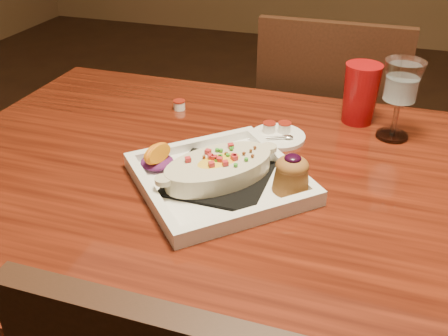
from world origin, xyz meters
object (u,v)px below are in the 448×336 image
(plate, at_px, (225,173))
(red_tumbler, at_px, (360,94))
(chair_far, at_px, (326,147))
(goblet, at_px, (402,86))
(saucer, at_px, (277,135))
(table, at_px, (288,227))

(plate, bearing_deg, red_tumbler, 16.59)
(chair_far, distance_m, red_tumbler, 0.44)
(chair_far, height_order, plate, chair_far)
(chair_far, height_order, goblet, chair_far)
(saucer, xyz_separation_m, red_tumbler, (0.16, 0.14, 0.06))
(saucer, relative_size, red_tumbler, 0.87)
(table, height_order, goblet, goblet)
(plate, relative_size, red_tumbler, 2.90)
(table, relative_size, chair_far, 1.61)
(table, xyz_separation_m, red_tumbler, (0.09, 0.33, 0.17))
(table, bearing_deg, red_tumbler, 74.65)
(table, bearing_deg, chair_far, 90.00)
(saucer, bearing_deg, goblet, 19.16)
(saucer, bearing_deg, red_tumbler, 41.70)
(red_tumbler, bearing_deg, goblet, -35.56)
(plate, bearing_deg, saucer, 33.91)
(chair_far, distance_m, goblet, 0.54)
(chair_far, bearing_deg, goblet, 115.44)
(table, distance_m, red_tumbler, 0.38)
(saucer, distance_m, red_tumbler, 0.22)
(chair_far, bearing_deg, saucer, 80.96)
(chair_far, relative_size, plate, 2.30)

